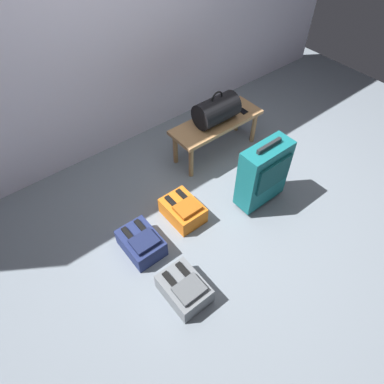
{
  "coord_description": "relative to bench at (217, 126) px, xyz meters",
  "views": [
    {
      "loc": [
        -1.41,
        -1.28,
        2.51
      ],
      "look_at": [
        -0.16,
        0.29,
        0.25
      ],
      "focal_mm": 31.9,
      "sensor_mm": 36.0,
      "label": 1
    }
  ],
  "objects": [
    {
      "name": "backpack_grey",
      "position": [
        -1.29,
        -1.11,
        -0.25
      ],
      "size": [
        0.28,
        0.38,
        0.21
      ],
      "color": "slate",
      "rests_on": "ground"
    },
    {
      "name": "cell_phone",
      "position": [
        0.32,
        -0.03,
        0.07
      ],
      "size": [
        0.07,
        0.14,
        0.01
      ],
      "color": "black",
      "rests_on": "bench"
    },
    {
      "name": "bench",
      "position": [
        0.0,
        0.0,
        0.0
      ],
      "size": [
        1.0,
        0.36,
        0.41
      ],
      "color": "#A87A4C",
      "rests_on": "ground"
    },
    {
      "name": "backpack_orange",
      "position": [
        -0.83,
        -0.51,
        -0.25
      ],
      "size": [
        0.28,
        0.38,
        0.21
      ],
      "color": "orange",
      "rests_on": "ground"
    },
    {
      "name": "back_wall",
      "position": [
        -0.56,
        0.82,
        1.06
      ],
      "size": [
        6.0,
        0.1,
        2.8
      ],
      "primitive_type": "cube",
      "color": "silver",
      "rests_on": "ground"
    },
    {
      "name": "backpack_navy",
      "position": [
        -1.32,
        -0.56,
        -0.25
      ],
      "size": [
        0.28,
        0.38,
        0.21
      ],
      "color": "navy",
      "rests_on": "ground"
    },
    {
      "name": "ground_plane",
      "position": [
        -0.56,
        -0.78,
        -0.34
      ],
      "size": [
        6.6,
        6.6,
        0.0
      ],
      "primitive_type": "plane",
      "color": "slate"
    },
    {
      "name": "suitcase_upright_teal",
      "position": [
        -0.15,
        -0.8,
        0.02
      ],
      "size": [
        0.48,
        0.23,
        0.7
      ],
      "color": "#14666B",
      "rests_on": "ground"
    },
    {
      "name": "duffel_bag_black",
      "position": [
        -0.02,
        0.0,
        0.19
      ],
      "size": [
        0.44,
        0.26,
        0.34
      ],
      "color": "black",
      "rests_on": "bench"
    }
  ]
}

